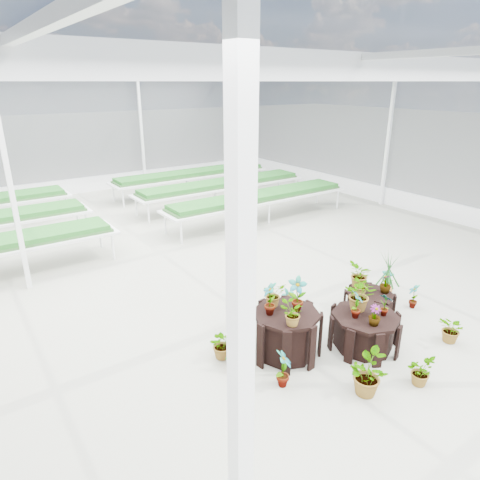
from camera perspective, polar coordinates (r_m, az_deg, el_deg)
ground_plane at (r=7.95m, az=1.36°, el=-11.49°), size 24.00×24.00×0.00m
greenhouse_shell at (r=7.02m, az=1.51°, el=4.29°), size 18.00×24.00×4.50m
steel_frame at (r=7.02m, az=1.51°, el=4.29°), size 18.00×24.00×4.50m
nursery_benches at (r=13.78m, az=-16.58°, el=3.63°), size 16.00×7.00×0.84m
plinth_tall at (r=7.10m, az=6.08°, el=-12.25°), size 1.23×1.23×0.76m
plinth_mid at (r=7.56m, az=16.18°, el=-11.57°), size 1.43×1.43×0.60m
plinth_low at (r=8.67m, az=16.83°, el=-7.98°), size 0.95×0.95×0.41m
nursery_plants at (r=7.49m, az=12.68°, el=-9.56°), size 4.51×3.17×1.34m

